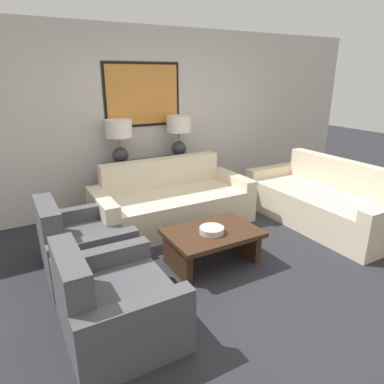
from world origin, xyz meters
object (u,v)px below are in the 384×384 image
(table_lamp_left, at_px, (119,136))
(table_lamp_right, at_px, (179,131))
(coffee_table, at_px, (212,240))
(armchair_near_back_wall, at_px, (82,246))
(couch_by_side, at_px, (322,203))
(armchair_near_camera, at_px, (114,305))
(console_table, at_px, (152,185))
(decorative_bowl, at_px, (212,230))
(couch_by_back_wall, at_px, (172,204))

(table_lamp_left, height_order, table_lamp_right, same)
(coffee_table, height_order, armchair_near_back_wall, armchair_near_back_wall)
(couch_by_side, height_order, armchair_near_back_wall, couch_by_side)
(table_lamp_left, distance_m, armchair_near_camera, 2.72)
(couch_by_side, distance_m, armchair_near_back_wall, 3.22)
(console_table, bearing_deg, table_lamp_left, 180.00)
(armchair_near_camera, bearing_deg, console_table, 60.61)
(armchair_near_back_wall, height_order, armchair_near_camera, same)
(armchair_near_back_wall, bearing_deg, console_table, 43.62)
(couch_by_side, bearing_deg, table_lamp_left, 143.99)
(armchair_near_back_wall, bearing_deg, decorative_bowl, -25.83)
(armchair_near_camera, bearing_deg, couch_by_back_wall, 51.66)
(console_table, height_order, table_lamp_left, table_lamp_left)
(armchair_near_camera, bearing_deg, table_lamp_left, 69.80)
(couch_by_side, relative_size, coffee_table, 2.14)
(table_lamp_left, bearing_deg, armchair_near_camera, -110.20)
(couch_by_back_wall, distance_m, decorative_bowl, 1.21)
(table_lamp_right, distance_m, decorative_bowl, 2.12)
(console_table, bearing_deg, armchair_near_camera, -119.39)
(decorative_bowl, xyz_separation_m, armchair_near_back_wall, (-1.24, 0.60, -0.15))
(decorative_bowl, bearing_deg, armchair_near_camera, -157.31)
(armchair_near_back_wall, relative_size, armchair_near_camera, 1.00)
(table_lamp_right, height_order, couch_by_side, table_lamp_right)
(console_table, distance_m, table_lamp_right, 0.92)
(console_table, distance_m, armchair_near_back_wall, 1.88)
(table_lamp_right, relative_size, armchair_near_camera, 0.65)
(couch_by_back_wall, bearing_deg, armchair_near_back_wall, -156.14)
(table_lamp_right, bearing_deg, armchair_near_camera, -127.19)
(couch_by_side, height_order, decorative_bowl, couch_by_side)
(coffee_table, bearing_deg, armchair_near_back_wall, 156.32)
(couch_by_back_wall, bearing_deg, couch_by_side, -28.17)
(couch_by_side, xyz_separation_m, armchair_near_back_wall, (-3.19, 0.38, -0.02))
(table_lamp_left, xyz_separation_m, armchair_near_back_wall, (-0.89, -1.29, -0.90))
(console_table, bearing_deg, table_lamp_right, 0.00)
(couch_by_back_wall, xyz_separation_m, armchair_near_back_wall, (-1.36, -0.60, -0.02))
(decorative_bowl, bearing_deg, coffee_table, 49.23)
(decorative_bowl, bearing_deg, table_lamp_left, 100.49)
(coffee_table, distance_m, armchair_near_camera, 1.39)
(table_lamp_right, height_order, couch_by_back_wall, table_lamp_right)
(table_lamp_left, relative_size, table_lamp_right, 1.00)
(coffee_table, bearing_deg, decorative_bowl, -130.77)
(couch_by_back_wall, relative_size, decorative_bowl, 8.08)
(coffee_table, xyz_separation_m, armchair_near_camera, (-1.27, -0.56, -0.01))
(coffee_table, bearing_deg, couch_by_back_wall, 85.79)
(couch_by_back_wall, bearing_deg, table_lamp_left, 124.18)
(coffee_table, bearing_deg, armchair_near_camera, -156.32)
(coffee_table, relative_size, armchair_near_camera, 1.01)
(table_lamp_left, relative_size, couch_by_side, 0.30)
(couch_by_side, relative_size, armchair_near_back_wall, 2.16)
(table_lamp_right, height_order, armchair_near_camera, table_lamp_right)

